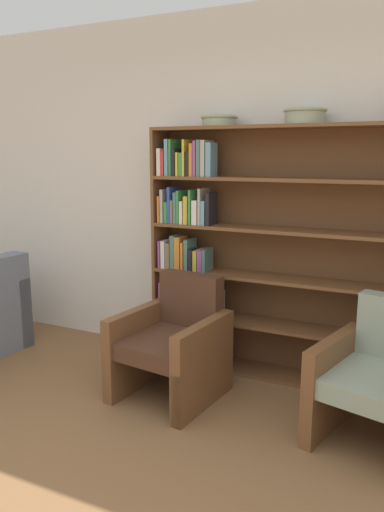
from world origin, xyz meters
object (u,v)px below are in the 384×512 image
Objects in this scene: armchair_leather at (173,343)px; armchair_cushioned at (382,381)px; bookshelf at (263,257)px; bowl_cream at (305,115)px; bowl_sage at (219,120)px.

armchair_leather is 1.38m from armchair_cushioned.
armchair_cushioned is (0.93, -0.61, -0.54)m from bookshelf.
armchair_cushioned is at bearing -42.17° from bowl_cream.
armchair_cushioned is (1.30, -0.60, -1.55)m from bowl_sage.
bowl_sage is at bearing -10.31° from armchair_cushioned.
bowl_cream is at bearing -27.66° from armchair_cushioned.
bowl_cream reaches higher than bookshelf.
bookshelf reaches higher than armchair_cushioned.
bowl_cream is 0.36× the size of armchair_cushioned.
bookshelf is at bearing -18.78° from armchair_cushioned.
bowl_sage reaches higher than armchair_leather.
bowl_cream is 1.80m from armchair_cushioned.
armchair_leather and armchair_cushioned have the same top height.
armchair_leather is at bearing -125.75° from bookshelf.
armchair_leather is at bearing 14.46° from armchair_cushioned.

